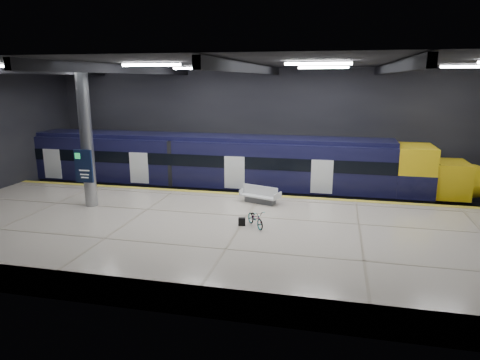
% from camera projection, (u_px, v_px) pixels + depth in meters
% --- Properties ---
extents(ground, '(30.00, 30.00, 0.00)m').
position_uv_depth(ground, '(251.00, 231.00, 21.01)').
color(ground, black).
rests_on(ground, ground).
extents(room_shell, '(30.10, 16.10, 8.05)m').
position_uv_depth(room_shell, '(252.00, 114.00, 19.70)').
color(room_shell, black).
rests_on(room_shell, ground).
extents(platform, '(30.00, 11.00, 1.10)m').
position_uv_depth(platform, '(240.00, 239.00, 18.51)').
color(platform, '#BEB1A1').
rests_on(platform, ground).
extents(safety_strip, '(30.00, 0.40, 0.01)m').
position_uv_depth(safety_strip, '(261.00, 195.00, 23.37)').
color(safety_strip, gold).
rests_on(safety_strip, platform).
extents(rails, '(30.00, 1.52, 0.16)m').
position_uv_depth(rails, '(269.00, 200.00, 26.22)').
color(rails, gray).
rests_on(rails, ground).
extents(train, '(29.40, 2.84, 3.79)m').
position_uv_depth(train, '(221.00, 166.00, 26.40)').
color(train, black).
rests_on(train, ground).
extents(bench, '(2.20, 1.45, 0.90)m').
position_uv_depth(bench, '(260.00, 197.00, 21.88)').
color(bench, '#595B60').
rests_on(bench, platform).
extents(bicycle, '(1.24, 1.45, 0.75)m').
position_uv_depth(bicycle, '(256.00, 218.00, 18.34)').
color(bicycle, '#99999E').
rests_on(bicycle, platform).
extents(pannier_bag, '(0.33, 0.23, 0.35)m').
position_uv_depth(pannier_bag, '(242.00, 222.00, 18.51)').
color(pannier_bag, black).
rests_on(pannier_bag, platform).
extents(info_column, '(0.90, 0.78, 6.90)m').
position_uv_depth(info_column, '(86.00, 139.00, 20.71)').
color(info_column, '#9EA0A5').
rests_on(info_column, platform).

